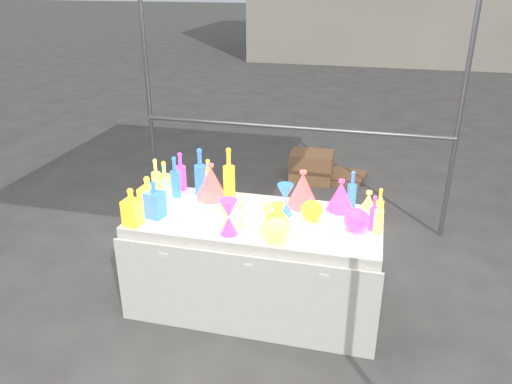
% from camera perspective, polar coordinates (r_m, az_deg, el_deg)
% --- Properties ---
extents(ground, '(80.00, 80.00, 0.00)m').
position_cam_1_polar(ground, '(4.01, -0.00, -12.51)').
color(ground, '#5D5B56').
rests_on(ground, ground).
extents(display_table, '(1.84, 0.83, 0.75)m').
position_cam_1_polar(display_table, '(3.79, -0.03, -8.04)').
color(display_table, white).
rests_on(display_table, ground).
extents(cardboard_box_closed, '(0.51, 0.38, 0.37)m').
position_cam_1_polar(cardboard_box_closed, '(6.17, 6.36, 2.90)').
color(cardboard_box_closed, '#8E6240').
rests_on(cardboard_box_closed, ground).
extents(cardboard_box_flat, '(0.79, 0.62, 0.06)m').
position_cam_1_polar(cardboard_box_flat, '(6.35, 8.98, 1.87)').
color(cardboard_box_flat, '#8E6240').
rests_on(cardboard_box_flat, ground).
extents(bottle_0, '(0.08, 0.08, 0.29)m').
position_cam_1_polar(bottle_0, '(3.97, -5.47, 1.79)').
color(bottle_0, red).
rests_on(bottle_0, display_table).
extents(bottle_1, '(0.10, 0.10, 0.33)m').
position_cam_1_polar(bottle_1, '(3.93, -9.24, 1.74)').
color(bottle_1, '#1C9D59').
rests_on(bottle_1, display_table).
extents(bottle_2, '(0.11, 0.11, 0.42)m').
position_cam_1_polar(bottle_2, '(3.84, -3.11, 2.13)').
color(bottle_2, gold).
rests_on(bottle_2, display_table).
extents(bottle_3, '(0.09, 0.09, 0.32)m').
position_cam_1_polar(bottle_3, '(4.06, -8.60, 2.38)').
color(bottle_3, '#1A579B').
rests_on(bottle_3, display_table).
extents(bottle_4, '(0.10, 0.10, 0.31)m').
position_cam_1_polar(bottle_4, '(3.97, -11.35, 1.63)').
color(bottle_4, '#15896F').
rests_on(bottle_4, display_table).
extents(bottle_5, '(0.09, 0.09, 0.32)m').
position_cam_1_polar(bottle_5, '(3.81, -10.34, 0.78)').
color(bottle_5, '#B123AC').
rests_on(bottle_5, display_table).
extents(bottle_6, '(0.10, 0.10, 0.30)m').
position_cam_1_polar(bottle_6, '(3.95, -10.40, 1.46)').
color(bottle_6, red).
rests_on(bottle_6, display_table).
extents(bottle_7, '(0.12, 0.12, 0.39)m').
position_cam_1_polar(bottle_7, '(3.93, -6.39, 2.32)').
color(bottle_7, '#1C9D59').
rests_on(bottle_7, display_table).
extents(decanter_0, '(0.13, 0.13, 0.28)m').
position_cam_1_polar(decanter_0, '(3.73, -12.25, -0.24)').
color(decanter_0, red).
rests_on(decanter_0, display_table).
extents(decanter_1, '(0.12, 0.12, 0.28)m').
position_cam_1_polar(decanter_1, '(3.56, -14.02, -1.62)').
color(decanter_1, gold).
rests_on(decanter_1, display_table).
extents(decanter_2, '(0.14, 0.14, 0.28)m').
position_cam_1_polar(decanter_2, '(3.64, -11.52, -0.79)').
color(decanter_2, '#1C9D59').
rests_on(decanter_2, display_table).
extents(hourglass_0, '(0.13, 0.13, 0.21)m').
position_cam_1_polar(hourglass_0, '(3.39, -3.30, -2.93)').
color(hourglass_0, gold).
rests_on(hourglass_0, display_table).
extents(hourglass_1, '(0.14, 0.14, 0.25)m').
position_cam_1_polar(hourglass_1, '(3.34, -3.12, -2.88)').
color(hourglass_1, '#1A579B').
rests_on(hourglass_1, display_table).
extents(hourglass_2, '(0.11, 0.11, 0.19)m').
position_cam_1_polar(hourglass_2, '(3.41, 1.20, -2.88)').
color(hourglass_2, '#15896F').
rests_on(hourglass_2, display_table).
extents(hourglass_3, '(0.11, 0.11, 0.20)m').
position_cam_1_polar(hourglass_3, '(3.44, -1.78, -2.54)').
color(hourglass_3, '#B123AC').
rests_on(hourglass_3, display_table).
extents(hourglass_4, '(0.13, 0.13, 0.20)m').
position_cam_1_polar(hourglass_4, '(3.39, 2.52, -2.94)').
color(hourglass_4, red).
rests_on(hourglass_4, display_table).
extents(hourglass_5, '(0.16, 0.16, 0.24)m').
position_cam_1_polar(hourglass_5, '(3.61, 3.34, -0.88)').
color(hourglass_5, '#1C9D59').
rests_on(hourglass_5, display_table).
extents(globe_0, '(0.16, 0.16, 0.12)m').
position_cam_1_polar(globe_0, '(3.42, 2.37, -3.44)').
color(globe_0, red).
rests_on(globe_0, display_table).
extents(globe_1, '(0.22, 0.22, 0.14)m').
position_cam_1_polar(globe_1, '(3.28, 2.35, -4.50)').
color(globe_1, '#15896F').
rests_on(globe_1, display_table).
extents(globe_2, '(0.19, 0.19, 0.13)m').
position_cam_1_polar(globe_2, '(3.59, 6.39, -2.14)').
color(globe_2, gold).
rests_on(globe_2, display_table).
extents(globe_3, '(0.20, 0.20, 0.14)m').
position_cam_1_polar(globe_3, '(3.48, 11.42, -3.28)').
color(globe_3, '#1A579B').
rests_on(globe_3, display_table).
extents(lampshade_0, '(0.24, 0.24, 0.28)m').
position_cam_1_polar(lampshade_0, '(3.88, -5.18, 1.24)').
color(lampshade_0, gold).
rests_on(lampshade_0, display_table).
extents(lampshade_1, '(0.29, 0.29, 0.28)m').
position_cam_1_polar(lampshade_1, '(3.76, 5.35, 0.42)').
color(lampshade_1, gold).
rests_on(lampshade_1, display_table).
extents(lampshade_2, '(0.22, 0.22, 0.24)m').
position_cam_1_polar(lampshade_2, '(3.73, 9.66, -0.32)').
color(lampshade_2, '#1A579B').
rests_on(lampshade_2, display_table).
extents(lampshade_3, '(0.25, 0.25, 0.23)m').
position_cam_1_polar(lampshade_3, '(3.62, 12.67, -1.54)').
color(lampshade_3, '#15896F').
rests_on(lampshade_3, display_table).
extents(bottle_8, '(0.07, 0.07, 0.30)m').
position_cam_1_polar(bottle_8, '(3.76, 10.92, 0.23)').
color(bottle_8, '#1C9D59').
rests_on(bottle_8, display_table).
extents(bottle_9, '(0.07, 0.07, 0.27)m').
position_cam_1_polar(bottle_9, '(3.58, 13.93, -1.57)').
color(bottle_9, gold).
rests_on(bottle_9, display_table).
extents(bottle_10, '(0.07, 0.07, 0.25)m').
position_cam_1_polar(bottle_10, '(3.50, 13.31, -2.28)').
color(bottle_10, '#1A579B').
rests_on(bottle_10, display_table).
extents(bottle_11, '(0.08, 0.08, 0.27)m').
position_cam_1_polar(bottle_11, '(3.44, 13.88, -2.61)').
color(bottle_11, '#15896F').
rests_on(bottle_11, display_table).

